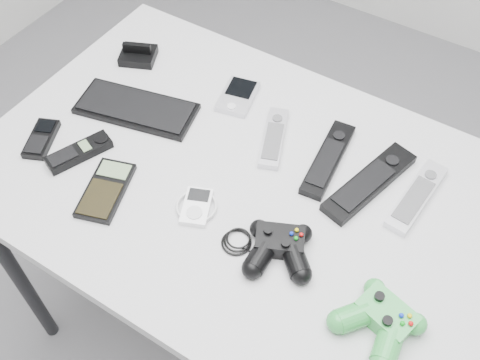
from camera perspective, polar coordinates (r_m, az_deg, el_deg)
The scene contains 15 objects.
floor at distance 1.94m, azimuth 0.37°, elevation -12.90°, with size 3.50×3.50×0.00m, color slate.
desk at distance 1.26m, azimuth 1.12°, elevation -2.18°, with size 1.20×0.77×0.81m.
pda_keyboard at distance 1.37m, azimuth -10.49°, elevation 7.20°, with size 0.28×0.12×0.02m, color black.
dock_bracket at distance 1.50m, azimuth -10.36°, elevation 12.70°, with size 0.09×0.08×0.05m, color black.
pda at distance 1.37m, azimuth -0.23°, elevation 8.53°, with size 0.08×0.12×0.02m, color silver.
remote_silver_a at distance 1.28m, azimuth 3.45°, elevation 4.35°, with size 0.04×0.18×0.02m, color silver.
remote_black_a at distance 1.25m, azimuth 8.95°, elevation 2.18°, with size 0.05×0.22×0.02m, color black.
remote_black_b at distance 1.22m, azimuth 13.04°, elevation -0.19°, with size 0.06×0.25×0.02m, color black.
remote_silver_b at distance 1.23m, azimuth 17.53°, elevation -1.55°, with size 0.05×0.21×0.02m, color silver.
mobile_phone at distance 1.35m, azimuth -19.55°, elevation 4.00°, with size 0.05×0.11×0.02m, color black.
cordless_handset at distance 1.30m, azimuth -16.04°, elevation 2.76°, with size 0.05×0.15×0.02m, color black.
calculator at distance 1.22m, azimuth -13.49°, elevation -0.98°, with size 0.08×0.16×0.02m, color black.
mp3_player at distance 1.16m, azimuth -4.44°, elevation -2.68°, with size 0.09×0.09×0.02m, color white.
controller_black at distance 1.09m, azimuth 4.01°, elevation -6.75°, with size 0.23×0.14×0.05m, color black, non-canonical shape.
controller_green at distance 1.05m, azimuth 14.14°, elevation -13.57°, with size 0.14×0.15×0.05m, color #258A35, non-canonical shape.
Camera 1 is at (0.43, -0.71, 1.76)m, focal length 42.00 mm.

